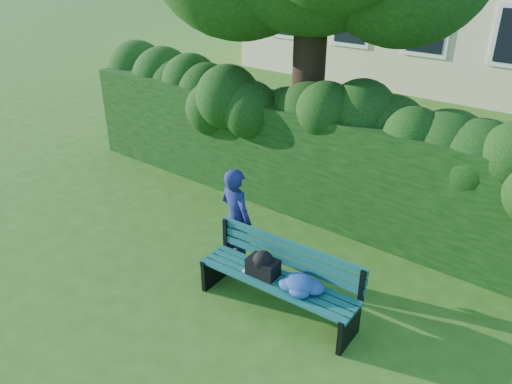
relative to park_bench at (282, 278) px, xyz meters
The scene contains 4 objects.
ground 1.29m from the park_bench, 163.57° to the left, with size 80.00×80.00×0.00m, color #325B16.
hedge 2.81m from the park_bench, 114.20° to the left, with size 10.00×1.00×1.80m.
park_bench is the anchor object (origin of this frame).
man_reading 1.17m from the park_bench, 159.50° to the left, with size 0.56×0.36×1.52m, color navy.
Camera 1 is at (3.95, -4.47, 4.21)m, focal length 35.00 mm.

